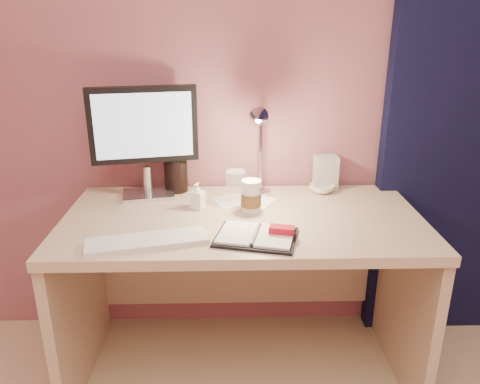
{
  "coord_description": "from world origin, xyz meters",
  "views": [
    {
      "loc": [
        -0.05,
        -0.3,
        1.46
      ],
      "look_at": [
        -0.01,
        1.33,
        0.85
      ],
      "focal_mm": 35.0,
      "sensor_mm": 36.0,
      "label": 1
    }
  ],
  "objects_px": {
    "monitor": "(144,132)",
    "clear_cup": "(236,188)",
    "dark_jar": "(176,175)",
    "desk": "(242,258)",
    "bowl": "(322,188)",
    "product_box": "(326,173)",
    "planner": "(258,236)",
    "lotion_bottle": "(198,196)",
    "desk_lamp": "(266,143)",
    "coffee_cup": "(251,197)",
    "keyboard": "(147,241)"
  },
  "relations": [
    {
      "from": "monitor",
      "to": "clear_cup",
      "type": "relative_size",
      "value": 3.26
    },
    {
      "from": "dark_jar",
      "to": "clear_cup",
      "type": "bearing_deg",
      "value": -33.39
    },
    {
      "from": "desk",
      "to": "bowl",
      "type": "relative_size",
      "value": 12.47
    },
    {
      "from": "product_box",
      "to": "bowl",
      "type": "bearing_deg",
      "value": -119.1
    },
    {
      "from": "planner",
      "to": "clear_cup",
      "type": "bearing_deg",
      "value": 116.7
    },
    {
      "from": "bowl",
      "to": "lotion_bottle",
      "type": "distance_m",
      "value": 0.57
    },
    {
      "from": "desk",
      "to": "clear_cup",
      "type": "relative_size",
      "value": 9.67
    },
    {
      "from": "planner",
      "to": "product_box",
      "type": "height_order",
      "value": "product_box"
    },
    {
      "from": "monitor",
      "to": "lotion_bottle",
      "type": "bearing_deg",
      "value": -44.49
    },
    {
      "from": "desk_lamp",
      "to": "dark_jar",
      "type": "bearing_deg",
      "value": 165.45
    },
    {
      "from": "dark_jar",
      "to": "product_box",
      "type": "relative_size",
      "value": 0.96
    },
    {
      "from": "coffee_cup",
      "to": "lotion_bottle",
      "type": "distance_m",
      "value": 0.22
    },
    {
      "from": "monitor",
      "to": "desk_lamp",
      "type": "xyz_separation_m",
      "value": [
        0.5,
        -0.09,
        -0.03
      ]
    },
    {
      "from": "product_box",
      "to": "desk_lamp",
      "type": "xyz_separation_m",
      "value": [
        -0.29,
        -0.17,
        0.18
      ]
    },
    {
      "from": "dark_jar",
      "to": "bowl",
      "type": "bearing_deg",
      "value": -3.22
    },
    {
      "from": "keyboard",
      "to": "product_box",
      "type": "height_order",
      "value": "product_box"
    },
    {
      "from": "desk",
      "to": "planner",
      "type": "distance_m",
      "value": 0.36
    },
    {
      "from": "desk",
      "to": "monitor",
      "type": "bearing_deg",
      "value": 158.27
    },
    {
      "from": "monitor",
      "to": "desk",
      "type": "bearing_deg",
      "value": -32.86
    },
    {
      "from": "desk",
      "to": "lotion_bottle",
      "type": "distance_m",
      "value": 0.33
    },
    {
      "from": "keyboard",
      "to": "coffee_cup",
      "type": "xyz_separation_m",
      "value": [
        0.37,
        0.27,
        0.05
      ]
    },
    {
      "from": "desk",
      "to": "planner",
      "type": "bearing_deg",
      "value": -79.92
    },
    {
      "from": "coffee_cup",
      "to": "bowl",
      "type": "bearing_deg",
      "value": 33.3
    },
    {
      "from": "clear_cup",
      "to": "dark_jar",
      "type": "bearing_deg",
      "value": 146.61
    },
    {
      "from": "monitor",
      "to": "lotion_bottle",
      "type": "xyz_separation_m",
      "value": [
        0.22,
        -0.15,
        -0.23
      ]
    },
    {
      "from": "lotion_bottle",
      "to": "desk_lamp",
      "type": "distance_m",
      "value": 0.35
    },
    {
      "from": "monitor",
      "to": "planner",
      "type": "xyz_separation_m",
      "value": [
        0.45,
        -0.43,
        -0.27
      ]
    },
    {
      "from": "monitor",
      "to": "coffee_cup",
      "type": "xyz_separation_m",
      "value": [
        0.44,
        -0.19,
        -0.22
      ]
    },
    {
      "from": "clear_cup",
      "to": "desk_lamp",
      "type": "distance_m",
      "value": 0.22
    },
    {
      "from": "planner",
      "to": "bowl",
      "type": "bearing_deg",
      "value": 69.89
    },
    {
      "from": "keyboard",
      "to": "coffee_cup",
      "type": "distance_m",
      "value": 0.46
    },
    {
      "from": "desk",
      "to": "product_box",
      "type": "xyz_separation_m",
      "value": [
        0.38,
        0.24,
        0.3
      ]
    },
    {
      "from": "dark_jar",
      "to": "product_box",
      "type": "xyz_separation_m",
      "value": [
        0.67,
        0.01,
        0.0
      ]
    },
    {
      "from": "lotion_bottle",
      "to": "planner",
      "type": "bearing_deg",
      "value": -51.33
    },
    {
      "from": "coffee_cup",
      "to": "clear_cup",
      "type": "height_order",
      "value": "clear_cup"
    },
    {
      "from": "coffee_cup",
      "to": "monitor",
      "type": "bearing_deg",
      "value": 157.12
    },
    {
      "from": "monitor",
      "to": "clear_cup",
      "type": "height_order",
      "value": "monitor"
    },
    {
      "from": "keyboard",
      "to": "product_box",
      "type": "bearing_deg",
      "value": 23.36
    },
    {
      "from": "planner",
      "to": "monitor",
      "type": "bearing_deg",
      "value": 150.12
    },
    {
      "from": "bowl",
      "to": "clear_cup",
      "type": "bearing_deg",
      "value": -160.48
    },
    {
      "from": "dark_jar",
      "to": "lotion_bottle",
      "type": "bearing_deg",
      "value": -63.07
    },
    {
      "from": "clear_cup",
      "to": "product_box",
      "type": "relative_size",
      "value": 0.95
    },
    {
      "from": "clear_cup",
      "to": "desk_lamp",
      "type": "xyz_separation_m",
      "value": [
        0.12,
        0.02,
        0.18
      ]
    },
    {
      "from": "keyboard",
      "to": "bowl",
      "type": "distance_m",
      "value": 0.85
    },
    {
      "from": "monitor",
      "to": "lotion_bottle",
      "type": "relative_size",
      "value": 4.35
    },
    {
      "from": "lotion_bottle",
      "to": "desk_lamp",
      "type": "relative_size",
      "value": 0.27
    },
    {
      "from": "keyboard",
      "to": "coffee_cup",
      "type": "height_order",
      "value": "coffee_cup"
    },
    {
      "from": "clear_cup",
      "to": "lotion_bottle",
      "type": "xyz_separation_m",
      "value": [
        -0.15,
        -0.04,
        -0.02
      ]
    },
    {
      "from": "clear_cup",
      "to": "product_box",
      "type": "distance_m",
      "value": 0.45
    },
    {
      "from": "keyboard",
      "to": "lotion_bottle",
      "type": "distance_m",
      "value": 0.35
    }
  ]
}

